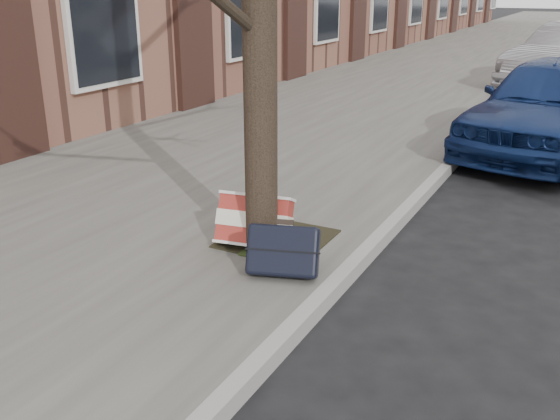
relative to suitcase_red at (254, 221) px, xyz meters
The scene contains 6 objects.
ground 2.33m from the suitcase_red, 24.75° to the right, with size 120.00×120.00×0.00m, color black.
near_sidewalk 14.13m from the suitcase_red, 96.54° to the left, with size 5.00×70.00×0.12m, color slate.
dirt_patch 0.34m from the suitcase_red, 69.15° to the left, with size 0.85×0.85×0.01m, color black.
suitcase_red is the anchor object (origin of this frame).
suitcase_navy 0.59m from the suitcase_red, 38.78° to the right, with size 0.54×0.17×0.39m, color black.
car_near_front 5.26m from the suitcase_red, 69.51° to the left, with size 1.58×3.92×1.34m, color navy.
Camera 1 is at (0.33, -3.22, 2.22)m, focal length 40.00 mm.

